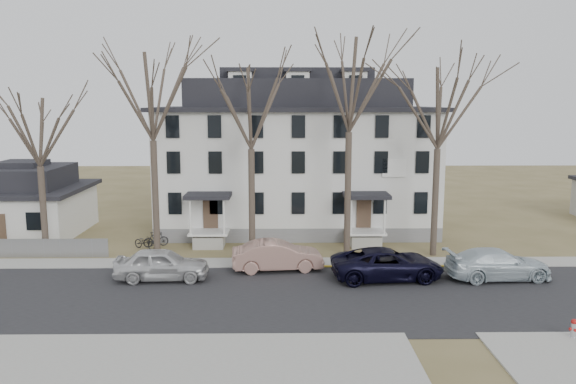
{
  "coord_description": "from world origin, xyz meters",
  "views": [
    {
      "loc": [
        -3.15,
        -24.7,
        9.66
      ],
      "look_at": [
        -2.75,
        9.0,
        4.21
      ],
      "focal_mm": 35.0,
      "sensor_mm": 36.0,
      "label": 1
    }
  ],
  "objects_px": {
    "boarding_house": "(296,158)",
    "car_navy": "(387,265)",
    "car_tan": "(277,256)",
    "tree_far_left": "(151,90)",
    "car_white": "(498,265)",
    "fire_hydrant": "(574,329)",
    "small_house": "(25,204)",
    "bicycle_right": "(156,240)",
    "bicycle_left": "(145,243)",
    "tree_bungalow": "(38,127)",
    "car_silver": "(162,265)",
    "tree_center": "(350,78)",
    "tree_mid_left": "(251,102)",
    "tree_mid_right": "(439,102)"
  },
  "relations": [
    {
      "from": "car_silver",
      "to": "bicycle_left",
      "type": "distance_m",
      "value": 6.88
    },
    {
      "from": "tree_center",
      "to": "tree_bungalow",
      "type": "relative_size",
      "value": 1.36
    },
    {
      "from": "small_house",
      "to": "bicycle_right",
      "type": "bearing_deg",
      "value": -21.24
    },
    {
      "from": "small_house",
      "to": "tree_mid_left",
      "type": "distance_m",
      "value": 19.53
    },
    {
      "from": "small_house",
      "to": "tree_far_left",
      "type": "xyz_separation_m",
      "value": [
        11.0,
        -6.2,
        8.09
      ]
    },
    {
      "from": "tree_bungalow",
      "to": "bicycle_right",
      "type": "distance_m",
      "value": 10.2
    },
    {
      "from": "car_white",
      "to": "fire_hydrant",
      "type": "xyz_separation_m",
      "value": [
        0.17,
        -7.8,
        -0.4
      ]
    },
    {
      "from": "car_navy",
      "to": "bicycle_left",
      "type": "distance_m",
      "value": 16.12
    },
    {
      "from": "tree_far_left",
      "to": "car_white",
      "type": "distance_m",
      "value": 22.44
    },
    {
      "from": "tree_far_left",
      "to": "car_navy",
      "type": "distance_m",
      "value": 17.33
    },
    {
      "from": "tree_center",
      "to": "tree_mid_right",
      "type": "bearing_deg",
      "value": 0.0
    },
    {
      "from": "small_house",
      "to": "fire_hydrant",
      "type": "bearing_deg",
      "value": -31.58
    },
    {
      "from": "tree_center",
      "to": "car_navy",
      "type": "distance_m",
      "value": 11.49
    },
    {
      "from": "car_silver",
      "to": "tree_far_left",
      "type": "bearing_deg",
      "value": 13.39
    },
    {
      "from": "tree_mid_left",
      "to": "tree_mid_right",
      "type": "distance_m",
      "value": 11.5
    },
    {
      "from": "tree_center",
      "to": "tree_bungalow",
      "type": "distance_m",
      "value": 19.23
    },
    {
      "from": "car_white",
      "to": "tree_far_left",
      "type": "bearing_deg",
      "value": 71.31
    },
    {
      "from": "car_tan",
      "to": "bicycle_right",
      "type": "bearing_deg",
      "value": 50.29
    },
    {
      "from": "car_white",
      "to": "fire_hydrant",
      "type": "bearing_deg",
      "value": 176.7
    },
    {
      "from": "tree_far_left",
      "to": "car_tan",
      "type": "height_order",
      "value": "tree_far_left"
    },
    {
      "from": "tree_mid_left",
      "to": "car_white",
      "type": "height_order",
      "value": "tree_mid_left"
    },
    {
      "from": "tree_mid_left",
      "to": "car_tan",
      "type": "bearing_deg",
      "value": -63.45
    },
    {
      "from": "boarding_house",
      "to": "tree_mid_right",
      "type": "distance_m",
      "value": 12.51
    },
    {
      "from": "tree_bungalow",
      "to": "bicycle_right",
      "type": "xyz_separation_m",
      "value": [
        6.44,
        2.14,
        -7.61
      ]
    },
    {
      "from": "bicycle_left",
      "to": "boarding_house",
      "type": "bearing_deg",
      "value": -24.52
    },
    {
      "from": "tree_center",
      "to": "boarding_house",
      "type": "bearing_deg",
      "value": 110.2
    },
    {
      "from": "car_tan",
      "to": "bicycle_left",
      "type": "height_order",
      "value": "car_tan"
    },
    {
      "from": "car_silver",
      "to": "car_tan",
      "type": "distance_m",
      "value": 6.51
    },
    {
      "from": "car_silver",
      "to": "car_navy",
      "type": "xyz_separation_m",
      "value": [
        12.31,
        -0.02,
        -0.02
      ]
    },
    {
      "from": "bicycle_left",
      "to": "car_navy",
      "type": "bearing_deg",
      "value": -81.33
    },
    {
      "from": "tree_center",
      "to": "bicycle_right",
      "type": "distance_m",
      "value": 16.56
    },
    {
      "from": "car_tan",
      "to": "fire_hydrant",
      "type": "height_order",
      "value": "car_tan"
    },
    {
      "from": "boarding_house",
      "to": "car_navy",
      "type": "height_order",
      "value": "boarding_house"
    },
    {
      "from": "boarding_house",
      "to": "fire_hydrant",
      "type": "relative_size",
      "value": 24.65
    },
    {
      "from": "tree_bungalow",
      "to": "car_navy",
      "type": "distance_m",
      "value": 22.43
    },
    {
      "from": "car_tan",
      "to": "bicycle_right",
      "type": "relative_size",
      "value": 3.09
    },
    {
      "from": "tree_mid_right",
      "to": "fire_hydrant",
      "type": "distance_m",
      "value": 15.91
    },
    {
      "from": "tree_mid_right",
      "to": "car_white",
      "type": "xyz_separation_m",
      "value": [
        2.2,
        -4.98,
        -8.78
      ]
    },
    {
      "from": "tree_mid_right",
      "to": "tree_bungalow",
      "type": "height_order",
      "value": "tree_mid_right"
    },
    {
      "from": "car_white",
      "to": "bicycle_left",
      "type": "distance_m",
      "value": 21.83
    },
    {
      "from": "tree_bungalow",
      "to": "car_silver",
      "type": "height_order",
      "value": "tree_bungalow"
    },
    {
      "from": "tree_center",
      "to": "fire_hydrant",
      "type": "relative_size",
      "value": 17.42
    },
    {
      "from": "tree_center",
      "to": "car_white",
      "type": "distance_m",
      "value": 13.76
    },
    {
      "from": "tree_center",
      "to": "bicycle_left",
      "type": "relative_size",
      "value": 8.11
    },
    {
      "from": "tree_mid_left",
      "to": "tree_center",
      "type": "distance_m",
      "value": 6.18
    },
    {
      "from": "car_tan",
      "to": "tree_far_left",
      "type": "bearing_deg",
      "value": 60.59
    },
    {
      "from": "tree_center",
      "to": "car_white",
      "type": "xyz_separation_m",
      "value": [
        7.7,
        -4.98,
        -10.26
      ]
    },
    {
      "from": "tree_mid_right",
      "to": "car_tan",
      "type": "distance_m",
      "value": 13.59
    },
    {
      "from": "boarding_house",
      "to": "tree_center",
      "type": "bearing_deg",
      "value": -69.8
    },
    {
      "from": "small_house",
      "to": "bicycle_right",
      "type": "xyz_separation_m",
      "value": [
        10.44,
        -4.06,
        -1.74
      ]
    }
  ]
}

